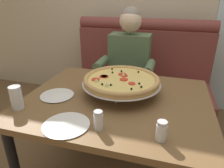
{
  "coord_description": "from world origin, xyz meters",
  "views": [
    {
      "loc": [
        0.32,
        -1.19,
        1.37
      ],
      "look_at": [
        -0.02,
        -0.03,
        0.85
      ],
      "focal_mm": 32.99,
      "sensor_mm": 36.0,
      "label": 1
    }
  ],
  "objects_px": {
    "dining_table": "(116,109)",
    "booth_bench": "(138,87)",
    "plate_near_right": "(57,94)",
    "pizza": "(121,80)",
    "shaker_parmesan": "(161,132)",
    "diner_main": "(127,68)",
    "shaker_pepper_flakes": "(99,122)",
    "plate_near_left": "(66,124)",
    "drinking_glass": "(17,99)"
  },
  "relations": [
    {
      "from": "diner_main",
      "to": "plate_near_right",
      "type": "bearing_deg",
      "value": -112.51
    },
    {
      "from": "shaker_pepper_flakes",
      "to": "shaker_parmesan",
      "type": "distance_m",
      "value": 0.31
    },
    {
      "from": "shaker_pepper_flakes",
      "to": "pizza",
      "type": "bearing_deg",
      "value": 88.97
    },
    {
      "from": "drinking_glass",
      "to": "plate_near_right",
      "type": "bearing_deg",
      "value": 56.96
    },
    {
      "from": "diner_main",
      "to": "shaker_pepper_flakes",
      "type": "distance_m",
      "value": 1.06
    },
    {
      "from": "shaker_pepper_flakes",
      "to": "plate_near_right",
      "type": "xyz_separation_m",
      "value": [
        -0.41,
        0.28,
        -0.03
      ]
    },
    {
      "from": "shaker_pepper_flakes",
      "to": "plate_near_left",
      "type": "xyz_separation_m",
      "value": [
        -0.18,
        -0.02,
        -0.03
      ]
    },
    {
      "from": "booth_bench",
      "to": "dining_table",
      "type": "height_order",
      "value": "booth_bench"
    },
    {
      "from": "diner_main",
      "to": "plate_near_right",
      "type": "distance_m",
      "value": 0.85
    },
    {
      "from": "booth_bench",
      "to": "pizza",
      "type": "distance_m",
      "value": 0.99
    },
    {
      "from": "shaker_pepper_flakes",
      "to": "shaker_parmesan",
      "type": "xyz_separation_m",
      "value": [
        0.31,
        -0.0,
        0.0
      ]
    },
    {
      "from": "diner_main",
      "to": "pizza",
      "type": "xyz_separation_m",
      "value": [
        0.09,
        -0.62,
        0.12
      ]
    },
    {
      "from": "shaker_parmesan",
      "to": "booth_bench",
      "type": "bearing_deg",
      "value": 103.47
    },
    {
      "from": "shaker_pepper_flakes",
      "to": "shaker_parmesan",
      "type": "bearing_deg",
      "value": -0.28
    },
    {
      "from": "booth_bench",
      "to": "plate_near_right",
      "type": "height_order",
      "value": "booth_bench"
    },
    {
      "from": "diner_main",
      "to": "shaker_parmesan",
      "type": "distance_m",
      "value": 1.13
    },
    {
      "from": "shaker_parmesan",
      "to": "plate_near_right",
      "type": "distance_m",
      "value": 0.77
    },
    {
      "from": "plate_near_right",
      "to": "drinking_glass",
      "type": "height_order",
      "value": "drinking_glass"
    },
    {
      "from": "diner_main",
      "to": "pizza",
      "type": "bearing_deg",
      "value": -81.62
    },
    {
      "from": "dining_table",
      "to": "plate_near_left",
      "type": "distance_m",
      "value": 0.43
    },
    {
      "from": "diner_main",
      "to": "plate_near_left",
      "type": "xyz_separation_m",
      "value": [
        -0.1,
        -1.08,
        0.03
      ]
    },
    {
      "from": "shaker_parmesan",
      "to": "plate_near_left",
      "type": "bearing_deg",
      "value": -177.49
    },
    {
      "from": "pizza",
      "to": "shaker_parmesan",
      "type": "relative_size",
      "value": 5.23
    },
    {
      "from": "booth_bench",
      "to": "pizza",
      "type": "xyz_separation_m",
      "value": [
        0.01,
        -0.89,
        0.43
      ]
    },
    {
      "from": "dining_table",
      "to": "booth_bench",
      "type": "bearing_deg",
      "value": 90.0
    },
    {
      "from": "dining_table",
      "to": "diner_main",
      "type": "distance_m",
      "value": 0.71
    },
    {
      "from": "diner_main",
      "to": "pizza",
      "type": "relative_size",
      "value": 2.36
    },
    {
      "from": "pizza",
      "to": "shaker_parmesan",
      "type": "distance_m",
      "value": 0.54
    },
    {
      "from": "diner_main",
      "to": "plate_near_left",
      "type": "relative_size",
      "value": 5.05
    },
    {
      "from": "pizza",
      "to": "shaker_pepper_flakes",
      "type": "relative_size",
      "value": 5.23
    },
    {
      "from": "pizza",
      "to": "plate_near_left",
      "type": "relative_size",
      "value": 2.14
    },
    {
      "from": "plate_near_right",
      "to": "drinking_glass",
      "type": "distance_m",
      "value": 0.26
    },
    {
      "from": "dining_table",
      "to": "shaker_parmesan",
      "type": "height_order",
      "value": "shaker_parmesan"
    },
    {
      "from": "plate_near_left",
      "to": "plate_near_right",
      "type": "xyz_separation_m",
      "value": [
        -0.23,
        0.3,
        0.0
      ]
    },
    {
      "from": "shaker_pepper_flakes",
      "to": "shaker_parmesan",
      "type": "height_order",
      "value": "same"
    },
    {
      "from": "booth_bench",
      "to": "pizza",
      "type": "relative_size",
      "value": 2.86
    },
    {
      "from": "diner_main",
      "to": "pizza",
      "type": "height_order",
      "value": "diner_main"
    },
    {
      "from": "booth_bench",
      "to": "drinking_glass",
      "type": "xyz_separation_m",
      "value": [
        -0.54,
        -1.26,
        0.4
      ]
    },
    {
      "from": "shaker_parmesan",
      "to": "plate_near_right",
      "type": "relative_size",
      "value": 0.45
    },
    {
      "from": "shaker_pepper_flakes",
      "to": "booth_bench",
      "type": "bearing_deg",
      "value": 90.21
    },
    {
      "from": "plate_near_left",
      "to": "dining_table",
      "type": "bearing_deg",
      "value": 65.3
    },
    {
      "from": "dining_table",
      "to": "plate_near_left",
      "type": "height_order",
      "value": "plate_near_left"
    },
    {
      "from": "pizza",
      "to": "drinking_glass",
      "type": "bearing_deg",
      "value": -145.83
    },
    {
      "from": "booth_bench",
      "to": "dining_table",
      "type": "relative_size",
      "value": 1.26
    },
    {
      "from": "diner_main",
      "to": "plate_near_left",
      "type": "distance_m",
      "value": 1.08
    },
    {
      "from": "diner_main",
      "to": "shaker_parmesan",
      "type": "xyz_separation_m",
      "value": [
        0.4,
        -1.06,
        0.07
      ]
    },
    {
      "from": "dining_table",
      "to": "plate_near_right",
      "type": "distance_m",
      "value": 0.42
    },
    {
      "from": "booth_bench",
      "to": "shaker_pepper_flakes",
      "type": "bearing_deg",
      "value": -89.79
    },
    {
      "from": "shaker_pepper_flakes",
      "to": "drinking_glass",
      "type": "bearing_deg",
      "value": 173.94
    },
    {
      "from": "plate_near_left",
      "to": "shaker_pepper_flakes",
      "type": "bearing_deg",
      "value": 7.36
    }
  ]
}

